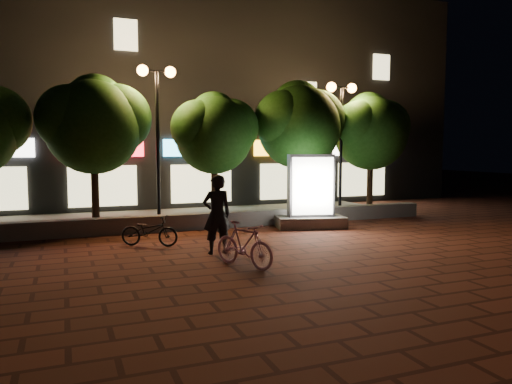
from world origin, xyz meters
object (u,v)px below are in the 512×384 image
ad_kiosk (311,198)px  scooter_pink (244,245)px  tree_far_right (371,129)px  tree_right (300,122)px  tree_mid (215,130)px  tree_left (95,121)px  street_lamp_right (341,114)px  rider (217,214)px  scooter_parked (149,231)px  street_lamp_left (157,104)px

ad_kiosk → scooter_pink: ad_kiosk is taller
tree_far_right → ad_kiosk: 5.37m
tree_right → tree_far_right: tree_right is taller
tree_mid → tree_right: bearing=0.0°
tree_left → tree_mid: tree_left is taller
street_lamp_right → ad_kiosk: bearing=-137.7°
street_lamp_right → scooter_pink: street_lamp_right is taller
rider → scooter_parked: bearing=-48.6°
street_lamp_left → street_lamp_right: bearing=0.0°
tree_left → scooter_pink: size_ratio=3.00×
street_lamp_right → scooter_pink: (-6.36, -6.48, -3.40)m
ad_kiosk → scooter_parked: (-5.37, -1.13, -0.56)m
tree_mid → scooter_pink: tree_mid is taller
tree_right → ad_kiosk: bearing=-108.8°
tree_right → tree_far_right: (3.20, -0.00, -0.20)m
tree_mid → street_lamp_right: (4.95, -0.26, 0.68)m
tree_far_right → tree_right: bearing=180.0°
street_lamp_right → rider: 8.69m
scooter_pink → scooter_parked: scooter_pink is taller
ad_kiosk → street_lamp_right: bearing=42.3°
tree_far_right → scooter_parked: size_ratio=3.11×
scooter_pink → scooter_parked: (-1.51, 3.06, -0.09)m
street_lamp_left → rider: 5.86m
tree_right → tree_far_right: size_ratio=1.06×
street_lamp_left → tree_far_right: bearing=1.8°
street_lamp_right → ad_kiosk: 4.49m
street_lamp_right → scooter_pink: 9.70m
tree_right → ad_kiosk: (-0.87, -2.55, -2.61)m
street_lamp_left → tree_right: bearing=2.8°
tree_left → tree_right: tree_right is taller
scooter_pink → tree_left: bearing=84.3°
tree_right → street_lamp_right: tree_right is taller
rider → ad_kiosk: bearing=-146.2°
tree_mid → rider: size_ratio=2.33×
scooter_pink → ad_kiosk: bearing=20.7°
tree_right → scooter_pink: (-4.72, -6.74, -3.08)m
street_lamp_left → tree_mid: bearing=7.3°
street_lamp_left → rider: (0.50, -4.97, -3.06)m
tree_left → scooter_parked: tree_left is taller
street_lamp_right → scooter_parked: (-7.88, -3.42, -3.49)m
tree_mid → scooter_pink: 7.41m
tree_mid → scooter_parked: (-2.93, -3.68, -2.81)m
tree_mid → scooter_parked: bearing=-128.5°
tree_right → scooter_parked: size_ratio=3.31×
scooter_pink → rider: size_ratio=0.84×
tree_left → street_lamp_right: size_ratio=0.98×
tree_far_right → ad_kiosk: bearing=-147.9°
scooter_pink → rider: bearing=68.6°
street_lamp_left → scooter_parked: 5.06m
tree_mid → scooter_pink: (-1.42, -6.74, -2.73)m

